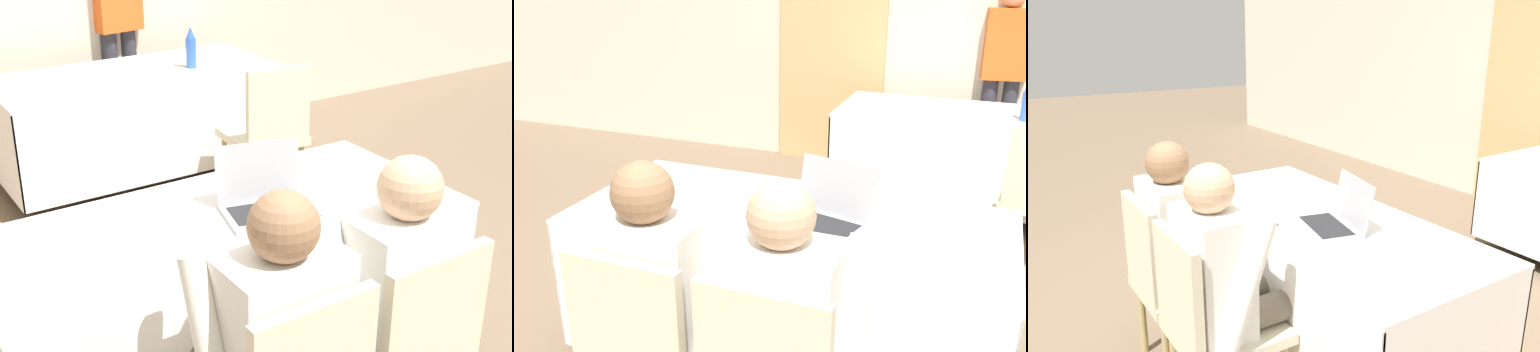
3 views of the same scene
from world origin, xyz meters
The scene contains 11 objects.
conference_table_near centered at (0.00, 0.00, 0.55)m, with size 1.83×0.83×0.72m.
conference_table_far centered at (0.59, 2.15, 0.55)m, with size 1.83×0.83×0.72m.
laptop centered at (0.16, -0.03, 0.77)m, with size 0.40×0.35×0.24m.
cell_phone centered at (-0.01, -0.31, 0.73)m, with size 0.11×0.15×0.01m.
paper_beside_laptop centered at (-0.51, -0.13, 0.72)m, with size 0.27×0.33×0.00m.
water_bottle centered at (0.95, 2.04, 0.85)m, with size 0.07×0.07×0.28m.
chair_near_right centered at (0.23, -0.72, 0.49)m, with size 0.44×0.44×0.89m.
chair_far_spare centered at (1.07, 1.30, 0.49)m, with size 0.48×0.48×0.89m.
person_checkered_shirt centered at (-0.23, -0.62, 0.65)m, with size 0.50×0.52×1.15m.
person_white_shirt centered at (0.23, -0.62, 0.65)m, with size 0.50×0.52×1.15m.
person_red_shirt centered at (0.78, 2.86, 0.91)m, with size 0.36×0.25×1.59m.
Camera 1 is at (-1.20, -2.06, 1.92)m, focal length 50.00 mm.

